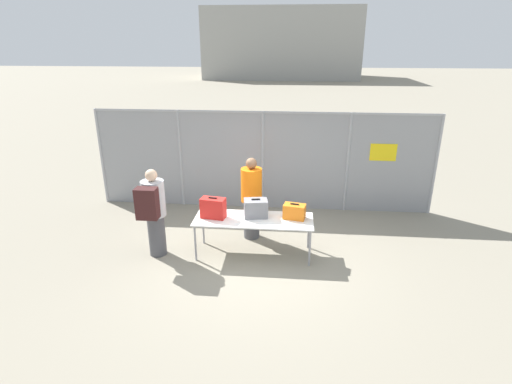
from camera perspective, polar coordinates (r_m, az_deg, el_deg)
The scene contains 10 objects.
ground_plane at distance 7.65m, azimuth -0.59°, elevation -9.48°, with size 120.00×120.00×0.00m, color gray.
fence_section at distance 9.51m, azimuth 1.06°, elevation 4.74°, with size 8.04×0.07×2.37m.
inspection_table at distance 7.50m, azimuth -0.34°, elevation -4.17°, with size 2.22×0.80×0.74m.
suitcase_red at distance 7.50m, azimuth -6.14°, elevation -2.29°, with size 0.48×0.30×0.41m.
suitcase_grey at distance 7.51m, azimuth -0.03°, elevation -2.34°, with size 0.48×0.37×0.36m.
suitcase_orange at distance 7.48m, azimuth 5.50°, elevation -2.79°, with size 0.44×0.31×0.30m.
traveler_hooded at distance 7.58m, azimuth -14.46°, elevation -2.54°, with size 0.42×0.66×1.71m.
security_worker_near at distance 8.08m, azimuth -0.65°, elevation -0.78°, with size 0.43×0.43×1.72m.
utility_trailer at distance 11.00m, azimuth 5.61°, elevation 2.31°, with size 3.69×1.95×0.67m.
distant_hangar at distance 47.62m, azimuth 3.75°, elevation 20.38°, with size 16.51×9.35×7.24m.
Camera 1 is at (0.69, -6.58, 3.85)m, focal length 28.00 mm.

